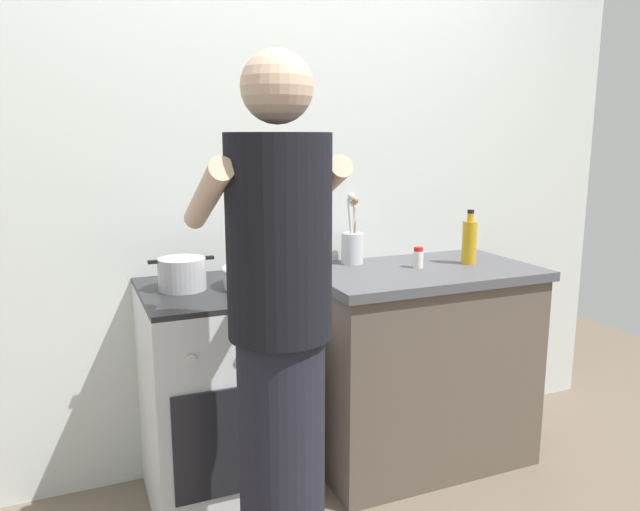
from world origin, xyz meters
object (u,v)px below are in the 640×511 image
(spice_bottle, at_px, (418,258))
(person, at_px, (280,348))
(pot, at_px, (182,274))
(oil_bottle, at_px, (469,241))
(utensil_crock, at_px, (352,243))
(mixing_bowl, at_px, (259,275))
(stove_range, at_px, (225,398))

(spice_bottle, distance_m, person, 1.08)
(pot, height_order, oil_bottle, oil_bottle)
(person, bearing_deg, utensil_crock, 52.54)
(pot, bearing_deg, utensil_crock, 12.79)
(mixing_bowl, distance_m, utensil_crock, 0.58)
(stove_range, height_order, person, person)
(utensil_crock, xyz_separation_m, oil_bottle, (0.49, -0.21, 0.01))
(pot, distance_m, utensil_crock, 0.82)
(spice_bottle, bearing_deg, pot, 179.33)
(oil_bottle, height_order, person, person)
(spice_bottle, height_order, person, person)
(pot, height_order, spice_bottle, pot)
(utensil_crock, bearing_deg, spice_bottle, -40.21)
(stove_range, relative_size, pot, 3.68)
(mixing_bowl, distance_m, spice_bottle, 0.75)
(pot, xyz_separation_m, spice_bottle, (1.03, -0.01, -0.02))
(stove_range, distance_m, spice_bottle, 1.02)
(pot, height_order, person, person)
(stove_range, height_order, oil_bottle, oil_bottle)
(stove_range, xyz_separation_m, spice_bottle, (0.89, 0.02, 0.49))
(stove_range, distance_m, utensil_crock, 0.88)
(stove_range, bearing_deg, person, -87.85)
(stove_range, xyz_separation_m, pot, (-0.14, 0.03, 0.51))
(utensil_crock, relative_size, oil_bottle, 1.32)
(utensil_crock, relative_size, spice_bottle, 3.52)
(utensil_crock, relative_size, person, 0.19)
(spice_bottle, xyz_separation_m, person, (-0.86, -0.64, -0.08))
(spice_bottle, distance_m, oil_bottle, 0.27)
(spice_bottle, bearing_deg, stove_range, -178.94)
(pot, bearing_deg, spice_bottle, -0.67)
(oil_bottle, distance_m, person, 1.29)
(mixing_bowl, bearing_deg, person, -101.34)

